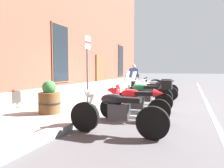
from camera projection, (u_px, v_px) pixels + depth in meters
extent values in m
plane|color=#424244|center=(121.00, 105.00, 8.19)|extent=(140.00, 140.00, 0.00)
cube|color=slate|center=(89.00, 102.00, 8.67)|extent=(30.89, 2.77, 0.16)
cube|color=silver|center=(210.00, 111.00, 7.06)|extent=(30.89, 0.12, 0.01)
cube|color=gray|center=(61.00, 94.00, 9.12)|extent=(24.89, 0.10, 0.70)
cube|color=#513823|center=(60.00, 53.00, 9.01)|extent=(1.22, 0.06, 2.52)
cube|color=black|center=(61.00, 53.00, 9.00)|extent=(1.10, 0.03, 2.40)
cube|color=brown|center=(100.00, 74.00, 12.94)|extent=(1.10, 0.08, 2.30)
cube|color=#513823|center=(121.00, 61.00, 16.75)|extent=(1.22, 0.06, 2.52)
cube|color=black|center=(121.00, 61.00, 16.74)|extent=(1.10, 0.03, 2.40)
cylinder|color=black|center=(85.00, 117.00, 4.72)|extent=(0.13, 0.68, 0.68)
cylinder|color=black|center=(153.00, 123.00, 4.17)|extent=(0.13, 0.68, 0.68)
cylinder|color=silver|center=(89.00, 106.00, 4.67)|extent=(0.07, 0.30, 0.61)
cube|color=#28282B|center=(119.00, 111.00, 4.42)|extent=(0.22, 0.44, 0.32)
ellipsoid|color=black|center=(112.00, 99.00, 4.45)|extent=(0.26, 0.52, 0.24)
cube|color=black|center=(129.00, 100.00, 4.32)|extent=(0.22, 0.48, 0.10)
cylinder|color=silver|center=(92.00, 91.00, 4.62)|extent=(0.62, 0.04, 0.04)
cylinder|color=silver|center=(134.00, 117.00, 4.43)|extent=(0.09, 0.45, 0.09)
sphere|color=silver|center=(89.00, 94.00, 4.65)|extent=(0.18, 0.18, 0.18)
cylinder|color=black|center=(111.00, 108.00, 5.98)|extent=(0.14, 0.62, 0.62)
cylinder|color=black|center=(159.00, 111.00, 5.55)|extent=(0.14, 0.62, 0.62)
cylinder|color=silver|center=(114.00, 99.00, 5.94)|extent=(0.08, 0.31, 0.62)
cube|color=#28282B|center=(136.00, 103.00, 5.74)|extent=(0.23, 0.45, 0.32)
ellipsoid|color=red|center=(130.00, 93.00, 5.77)|extent=(0.28, 0.53, 0.24)
cube|color=black|center=(144.00, 93.00, 5.64)|extent=(0.23, 0.49, 0.10)
cylinder|color=silver|center=(117.00, 87.00, 5.88)|extent=(0.62, 0.05, 0.04)
cylinder|color=silver|center=(147.00, 107.00, 5.76)|extent=(0.10, 0.45, 0.09)
cone|color=red|center=(112.00, 90.00, 5.93)|extent=(0.37, 0.35, 0.36)
cone|color=red|center=(158.00, 93.00, 5.52)|extent=(0.25, 0.27, 0.24)
cylinder|color=black|center=(123.00, 101.00, 7.40)|extent=(0.12, 0.61, 0.61)
cylinder|color=black|center=(164.00, 103.00, 6.91)|extent=(0.12, 0.61, 0.61)
cylinder|color=silver|center=(126.00, 93.00, 7.34)|extent=(0.07, 0.32, 0.67)
cube|color=#28282B|center=(144.00, 97.00, 7.13)|extent=(0.22, 0.44, 0.32)
ellipsoid|color=#195633|center=(140.00, 87.00, 7.16)|extent=(0.26, 0.52, 0.24)
cube|color=black|center=(151.00, 87.00, 7.02)|extent=(0.22, 0.48, 0.10)
cylinder|color=silver|center=(128.00, 82.00, 7.29)|extent=(0.62, 0.04, 0.04)
cylinder|color=silver|center=(154.00, 100.00, 7.14)|extent=(0.09, 0.45, 0.09)
cube|color=#B2BCC6|center=(127.00, 77.00, 7.30)|extent=(0.36, 0.14, 0.40)
cube|color=black|center=(167.00, 85.00, 6.84)|extent=(0.36, 0.32, 0.30)
cylinder|color=black|center=(131.00, 95.00, 8.85)|extent=(0.20, 0.69, 0.68)
cylinder|color=black|center=(164.00, 97.00, 8.22)|extent=(0.20, 0.69, 0.68)
cylinder|color=silver|center=(133.00, 89.00, 8.79)|extent=(0.10, 0.31, 0.62)
cube|color=#28282B|center=(148.00, 91.00, 8.50)|extent=(0.27, 0.46, 0.32)
ellipsoid|color=#B7BABF|center=(145.00, 85.00, 8.55)|extent=(0.32, 0.55, 0.24)
cube|color=black|center=(154.00, 85.00, 8.38)|extent=(0.27, 0.50, 0.10)
cylinder|color=silver|center=(135.00, 81.00, 8.73)|extent=(0.62, 0.11, 0.04)
cylinder|color=silver|center=(156.00, 95.00, 8.48)|extent=(0.14, 0.46, 0.09)
cube|color=#B2BCC6|center=(134.00, 76.00, 8.74)|extent=(0.37, 0.18, 0.40)
cube|color=black|center=(166.00, 83.00, 8.14)|extent=(0.39, 0.36, 0.30)
cylinder|color=black|center=(141.00, 92.00, 10.12)|extent=(0.19, 0.62, 0.61)
cylinder|color=black|center=(171.00, 94.00, 9.45)|extent=(0.19, 0.62, 0.61)
cylinder|color=silver|center=(143.00, 87.00, 10.06)|extent=(0.11, 0.32, 0.63)
cube|color=#28282B|center=(156.00, 89.00, 9.75)|extent=(0.27, 0.46, 0.32)
ellipsoid|color=slate|center=(153.00, 83.00, 9.80)|extent=(0.32, 0.55, 0.24)
cube|color=black|center=(161.00, 83.00, 9.62)|extent=(0.28, 0.50, 0.10)
cylinder|color=silver|center=(144.00, 80.00, 10.00)|extent=(0.62, 0.11, 0.04)
cylinder|color=silver|center=(163.00, 92.00, 9.72)|extent=(0.14, 0.46, 0.09)
sphere|color=silver|center=(143.00, 81.00, 10.04)|extent=(0.18, 0.18, 0.18)
cylinder|color=black|center=(143.00, 90.00, 11.42)|extent=(0.22, 0.62, 0.61)
cylinder|color=black|center=(172.00, 90.00, 11.11)|extent=(0.22, 0.62, 0.61)
cylinder|color=silver|center=(145.00, 85.00, 11.38)|extent=(0.12, 0.32, 0.64)
cube|color=#28282B|center=(158.00, 87.00, 11.24)|extent=(0.29, 0.47, 0.32)
ellipsoid|color=black|center=(156.00, 81.00, 11.25)|extent=(0.34, 0.55, 0.24)
cube|color=black|center=(163.00, 81.00, 11.18)|extent=(0.29, 0.51, 0.10)
cylinder|color=silver|center=(146.00, 78.00, 11.34)|extent=(0.62, 0.13, 0.04)
cylinder|color=silver|center=(164.00, 89.00, 11.31)|extent=(0.16, 0.46, 0.09)
cone|color=black|center=(144.00, 80.00, 11.37)|extent=(0.41, 0.39, 0.36)
cone|color=black|center=(172.00, 81.00, 11.08)|extent=(0.28, 0.29, 0.24)
cylinder|color=black|center=(132.00, 83.00, 13.26)|extent=(0.14, 0.14, 0.79)
cylinder|color=black|center=(135.00, 83.00, 13.21)|extent=(0.14, 0.14, 0.79)
cube|color=#2D478C|center=(134.00, 72.00, 13.19)|extent=(0.23, 0.41, 0.56)
sphere|color=tan|center=(134.00, 66.00, 13.16)|extent=(0.21, 0.21, 0.21)
cylinder|color=#2D478C|center=(130.00, 73.00, 13.26)|extent=(0.09, 0.09, 0.53)
cylinder|color=#2D478C|center=(137.00, 73.00, 13.12)|extent=(0.09, 0.09, 0.53)
cube|color=#592D19|center=(139.00, 76.00, 13.13)|extent=(0.13, 0.09, 0.24)
cylinder|color=#38332D|center=(135.00, 82.00, 13.99)|extent=(0.14, 0.14, 0.77)
cylinder|color=#38332D|center=(133.00, 82.00, 14.13)|extent=(0.14, 0.14, 0.77)
cube|color=black|center=(134.00, 73.00, 14.01)|extent=(0.38, 0.45, 0.55)
sphere|color=tan|center=(134.00, 66.00, 13.98)|extent=(0.21, 0.21, 0.21)
cylinder|color=black|center=(137.00, 73.00, 13.82)|extent=(0.09, 0.09, 0.52)
cylinder|color=black|center=(132.00, 73.00, 14.21)|extent=(0.09, 0.09, 0.52)
cube|color=#592D19|center=(131.00, 76.00, 14.26)|extent=(0.14, 0.13, 0.24)
cylinder|color=#4C4C51|center=(87.00, 71.00, 7.11)|extent=(0.06, 0.06, 2.41)
cube|color=white|center=(88.00, 42.00, 7.03)|extent=(0.36, 0.03, 0.44)
cube|color=red|center=(88.00, 42.00, 7.03)|extent=(0.36, 0.01, 0.08)
cylinder|color=brown|center=(49.00, 103.00, 5.97)|extent=(0.61, 0.61, 0.59)
cylinder|color=black|center=(49.00, 103.00, 5.97)|extent=(0.64, 0.64, 0.04)
sphere|color=#28602D|center=(49.00, 88.00, 5.94)|extent=(0.40, 0.40, 0.40)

